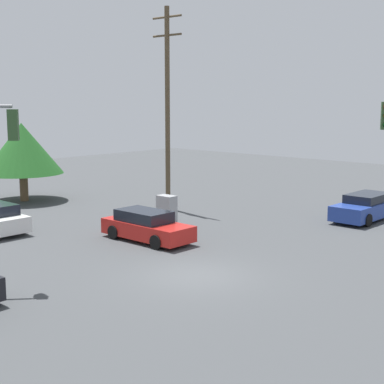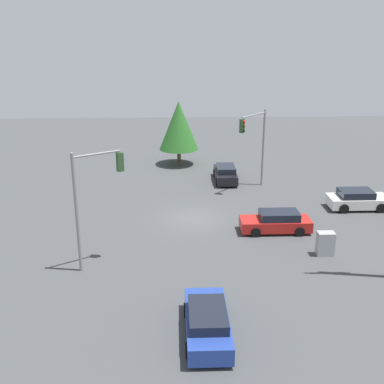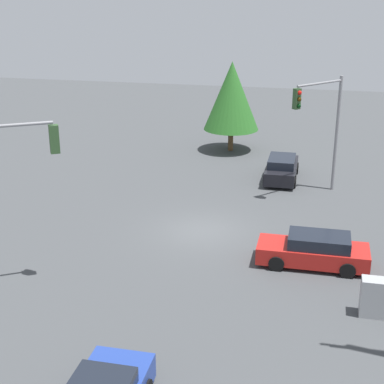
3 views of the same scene
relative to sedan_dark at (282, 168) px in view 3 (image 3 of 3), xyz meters
name	(u,v)px [view 3 (image 3 of 3)]	position (x,y,z in m)	size (l,w,h in m)	color
ground_plane	(202,231)	(3.08, 8.47, -0.69)	(80.00, 80.00, 0.00)	#424447
sedan_dark	(282,168)	(0.00, 0.00, 0.00)	(1.87, 4.26, 1.43)	black
sedan_red	(314,251)	(-2.18, 10.97, -0.02)	(4.57, 1.85, 1.39)	red
traffic_signal_main	(12,178)	(8.76, 15.31, 3.79)	(2.57, 1.73, 6.68)	gray
traffic_signal_cross	(322,117)	(-2.10, 2.11, 3.69)	(2.49, 2.79, 6.44)	gray
electrical_cabinet	(375,297)	(-4.36, 14.47, 0.02)	(0.99, 0.62, 1.43)	#9EA0A3
tree_left	(232,96)	(3.96, -5.66, 3.13)	(3.76, 3.76, 6.14)	brown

